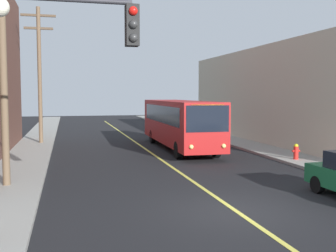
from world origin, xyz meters
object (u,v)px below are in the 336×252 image
utility_pole_near (3,51)px  traffic_signal_left_corner (50,65)px  utility_pole_mid (39,69)px  fire_hydrant (296,151)px  city_bus (179,122)px

utility_pole_near → traffic_signal_left_corner: (1.92, -6.45, -0.95)m
utility_pole_mid → fire_hydrant: utility_pole_mid is taller
utility_pole_mid → traffic_signal_left_corner: (1.45, -20.70, -1.16)m
traffic_signal_left_corner → fire_hydrant: 15.88m
city_bus → utility_pole_near: bearing=-134.6°
traffic_signal_left_corner → fire_hydrant: size_ratio=7.14×
utility_pole_near → utility_pole_mid: (0.47, 14.25, 0.21)m
fire_hydrant → city_bus: bearing=124.7°
utility_pole_mid → utility_pole_near: bearing=-91.9°
utility_pole_near → fire_hydrant: 15.22m
utility_pole_near → city_bus: bearing=45.4°
utility_pole_near → utility_pole_mid: 14.26m
city_bus → traffic_signal_left_corner: traffic_signal_left_corner is taller
city_bus → fire_hydrant: bearing=-55.3°
fire_hydrant → traffic_signal_left_corner: bearing=-142.6°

